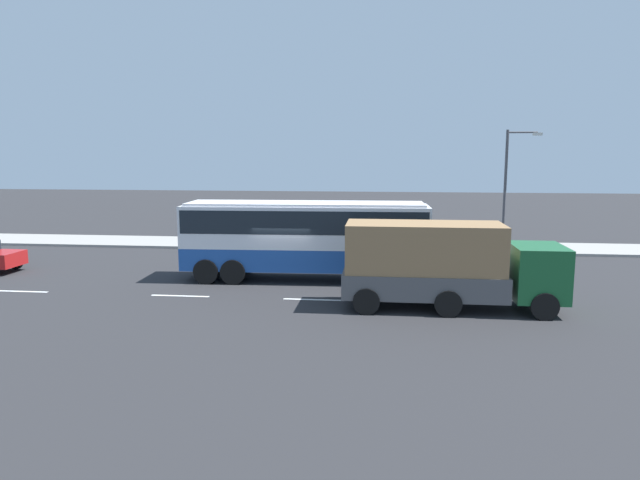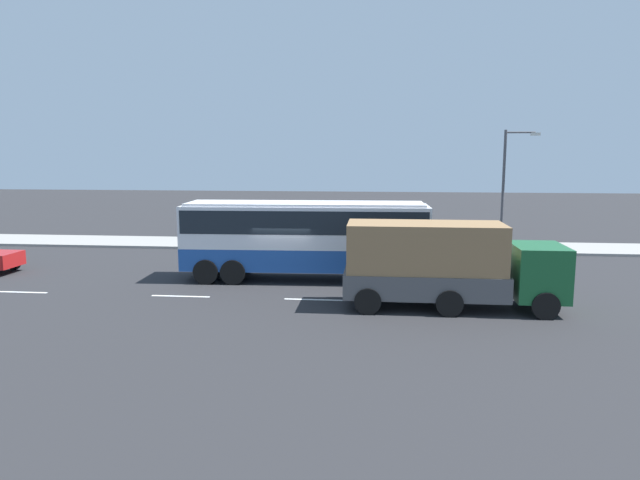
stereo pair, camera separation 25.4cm
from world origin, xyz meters
name	(u,v)px [view 1 (the left image)]	position (x,y,z in m)	size (l,w,h in m)	color
ground_plane	(285,281)	(0.00, 0.00, 0.00)	(120.00, 120.00, 0.00)	#28282B
sidewalk_curb	(312,245)	(0.00, 9.82, 0.07)	(80.00, 4.00, 0.15)	gray
lane_centreline	(155,295)	(-4.78, -3.19, 0.00)	(23.43, 0.16, 0.01)	white
coach_bus	(305,232)	(0.88, 0.38, 2.18)	(11.02, 3.04, 3.52)	#1E4C9E
cargo_truck	(445,263)	(6.63, -3.86, 1.69)	(7.92, 2.62, 3.16)	#19592D
pedestrian_near_curb	(461,234)	(8.84, 8.64, 1.04)	(0.32, 0.32, 1.55)	black
street_lamp	(509,181)	(11.41, 8.62, 4.11)	(1.95, 0.24, 6.83)	#47474C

